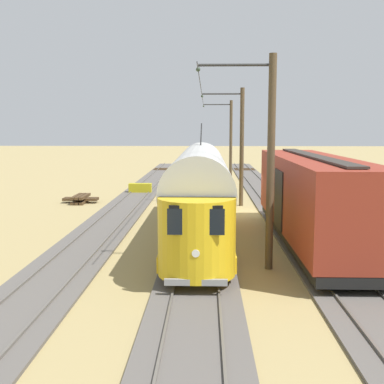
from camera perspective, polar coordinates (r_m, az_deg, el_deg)
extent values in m
plane|color=#9E8956|center=(29.48, 5.96, -2.62)|extent=(220.00, 220.00, 0.00)
cube|color=#56514C|center=(30.94, 19.94, -2.46)|extent=(2.80, 80.00, 0.10)
cube|color=#59544C|center=(30.71, 18.68, -2.30)|extent=(0.07, 80.00, 0.08)
cube|color=#59544C|center=(31.15, 21.20, -2.28)|extent=(0.07, 80.00, 0.08)
cube|color=#47331E|center=(61.91, 10.74, 2.74)|extent=(2.50, 0.24, 0.08)
cube|color=#47331E|center=(61.27, 10.83, 2.69)|extent=(2.50, 0.24, 0.08)
cube|color=#47331E|center=(60.63, 10.93, 2.64)|extent=(2.50, 0.24, 0.08)
cube|color=#47331E|center=(59.99, 11.02, 2.59)|extent=(2.50, 0.24, 0.08)
cube|color=#47331E|center=(59.35, 11.12, 2.53)|extent=(2.50, 0.24, 0.08)
cube|color=#56514C|center=(29.76, 10.77, -2.52)|extent=(2.80, 80.00, 0.10)
cube|color=#59544C|center=(29.64, 9.40, -2.35)|extent=(0.07, 80.00, 0.08)
cube|color=#59544C|center=(29.87, 12.13, -2.34)|extent=(0.07, 80.00, 0.08)
cube|color=#47331E|center=(61.33, 6.12, 2.79)|extent=(2.50, 0.24, 0.08)
cube|color=#47331E|center=(60.68, 6.17, 2.74)|extent=(2.50, 0.24, 0.08)
cube|color=#47331E|center=(60.03, 6.21, 2.69)|extent=(2.50, 0.24, 0.08)
cube|color=#47331E|center=(59.39, 6.26, 2.63)|extent=(2.50, 0.24, 0.08)
cube|color=#47331E|center=(58.74, 6.31, 2.58)|extent=(2.50, 0.24, 0.08)
cube|color=#56514C|center=(29.39, 1.10, -2.51)|extent=(2.80, 80.00, 0.10)
cube|color=#59544C|center=(29.39, -0.30, -2.33)|extent=(0.07, 80.00, 0.08)
cube|color=#59544C|center=(29.38, 2.50, -2.34)|extent=(0.07, 80.00, 0.08)
cube|color=#47331E|center=(61.15, 1.45, 2.82)|extent=(2.50, 0.24, 0.08)
cube|color=#47331E|center=(60.50, 1.44, 2.77)|extent=(2.50, 0.24, 0.08)
cube|color=#47331E|center=(59.85, 1.44, 2.71)|extent=(2.50, 0.24, 0.08)
cube|color=#47331E|center=(59.20, 1.44, 2.66)|extent=(2.50, 0.24, 0.08)
cube|color=#47331E|center=(58.56, 1.43, 2.60)|extent=(2.50, 0.24, 0.08)
cube|color=#56514C|center=(29.87, -8.52, -2.43)|extent=(2.80, 80.00, 0.10)
cube|color=#59544C|center=(29.99, -9.88, -2.24)|extent=(0.07, 80.00, 0.08)
cube|color=#59544C|center=(29.73, -7.17, -2.27)|extent=(0.07, 80.00, 0.08)
cube|color=#47331E|center=(61.38, -3.22, 2.82)|extent=(2.50, 0.24, 0.08)
cube|color=#47331E|center=(60.73, -3.28, 2.77)|extent=(2.50, 0.24, 0.08)
cube|color=#47331E|center=(60.09, -3.33, 2.72)|extent=(2.50, 0.24, 0.08)
cube|color=#47331E|center=(59.44, -3.38, 2.67)|extent=(2.50, 0.24, 0.08)
cube|color=#47331E|center=(58.80, -3.44, 2.61)|extent=(2.50, 0.24, 0.08)
cube|color=gold|center=(23.43, 0.94, -3.48)|extent=(2.65, 15.27, 0.55)
cube|color=gold|center=(23.30, 0.94, -1.67)|extent=(2.55, 15.27, 0.95)
cube|color=gold|center=(23.16, 0.95, 0.77)|extent=(2.55, 15.27, 1.05)
cylinder|color=#B7B7B2|center=(23.10, 0.95, 2.06)|extent=(2.65, 14.97, 2.65)
cylinder|color=gold|center=(15.80, 0.55, -5.22)|extent=(2.55, 2.55, 2.55)
cylinder|color=gold|center=(30.78, 1.15, 1.07)|extent=(2.55, 2.55, 2.55)
cube|color=black|center=(14.49, 0.47, -2.31)|extent=(1.63, 0.08, 0.36)
cube|color=black|center=(14.51, 0.46, -3.55)|extent=(1.73, 0.06, 0.80)
cube|color=black|center=(23.21, -2.25, 0.78)|extent=(0.04, 12.83, 0.80)
cube|color=black|center=(23.18, 4.15, 0.76)|extent=(0.04, 12.83, 0.80)
cylinder|color=silver|center=(14.64, 0.45, -7.27)|extent=(0.24, 0.06, 0.24)
cube|color=gray|center=(14.96, 0.45, -10.63)|extent=(1.94, 0.12, 0.20)
cylinder|color=black|center=(27.37, 1.09, 6.92)|extent=(0.07, 4.20, 1.22)
cylinder|color=black|center=(18.72, -1.49, -6.78)|extent=(0.10, 0.76, 0.76)
cylinder|color=black|center=(18.70, 2.94, -6.81)|extent=(0.10, 0.76, 0.76)
cylinder|color=black|center=(28.28, -0.37, -1.86)|extent=(0.10, 0.76, 0.76)
cylinder|color=black|center=(28.27, 2.54, -1.87)|extent=(0.10, 0.76, 0.76)
cube|color=maroon|center=(21.96, 14.02, -0.16)|extent=(2.90, 14.15, 3.20)
cube|color=#332D28|center=(21.81, 14.16, 4.17)|extent=(0.70, 12.74, 0.08)
cube|color=black|center=(22.27, 13.87, -4.75)|extent=(2.70, 14.15, 0.36)
cube|color=black|center=(21.73, 10.18, -0.81)|extent=(0.06, 2.20, 2.56)
cylinder|color=black|center=(17.41, 14.96, -8.02)|extent=(0.10, 0.84, 0.84)
cylinder|color=black|center=(17.79, 19.51, -7.87)|extent=(0.10, 0.84, 0.84)
cylinder|color=black|center=(26.91, 10.18, -2.38)|extent=(0.10, 0.84, 0.84)
cylinder|color=black|center=(27.16, 13.18, -2.37)|extent=(0.10, 0.84, 0.84)
cylinder|color=#4C3D28|center=(46.86, 4.62, 5.99)|extent=(0.28, 0.28, 7.81)
cylinder|color=#2D2D2D|center=(46.84, 3.02, 10.29)|extent=(2.64, 0.10, 0.10)
sphere|color=#334733|center=(46.83, 1.38, 10.12)|extent=(0.16, 0.16, 0.16)
cylinder|color=#4C3D28|center=(32.25, 5.90, 5.25)|extent=(0.28, 0.28, 7.81)
cylinder|color=#2D2D2D|center=(32.23, 3.60, 11.51)|extent=(2.64, 0.10, 0.10)
sphere|color=#334733|center=(32.21, 1.20, 11.26)|extent=(0.16, 0.16, 0.16)
cylinder|color=#4C3D28|center=(17.70, 9.30, 3.28)|extent=(0.28, 0.28, 7.81)
cylinder|color=#2D2D2D|center=(17.67, 5.16, 14.74)|extent=(2.64, 0.10, 0.10)
sphere|color=#334733|center=(17.62, 0.73, 14.29)|extent=(0.16, 0.16, 0.16)
cylinder|color=black|center=(32.21, 1.20, 11.26)|extent=(0.03, 33.28, 0.03)
cylinder|color=black|center=(46.84, 3.02, 10.29)|extent=(2.64, 0.02, 0.02)
cylinder|color=black|center=(42.23, 16.82, 0.94)|extent=(0.08, 0.08, 1.10)
cylinder|color=red|center=(42.16, 16.86, 1.85)|extent=(0.30, 0.30, 0.03)
cylinder|color=#262626|center=(42.21, 16.58, 0.68)|extent=(0.33, 0.04, 0.54)
cube|color=#47331E|center=(34.52, -12.54, -1.11)|extent=(0.24, 2.40, 0.18)
cube|color=#47331E|center=(34.59, -13.02, -1.10)|extent=(0.24, 2.40, 0.18)
cube|color=#47331E|center=(34.67, -13.50, -1.10)|extent=(0.24, 2.40, 0.18)
cube|color=#47331E|center=(34.85, -12.90, -0.74)|extent=(2.40, 0.24, 0.18)
cube|color=#47331E|center=(34.57, -13.03, -0.81)|extent=(2.40, 0.24, 0.18)
cube|color=#47331E|center=(34.28, -13.15, -0.88)|extent=(2.40, 0.24, 0.18)
cube|color=#47331E|center=(34.47, -12.55, -0.52)|extent=(0.24, 2.40, 0.18)
cube|color=#47331E|center=(34.54, -13.03, -0.51)|extent=(0.24, 2.40, 0.18)
cube|color=#47331E|center=(34.62, -13.51, -0.51)|extent=(0.24, 2.40, 0.18)
cube|color=#B2A519|center=(38.72, -6.14, 0.43)|extent=(1.80, 0.60, 0.80)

